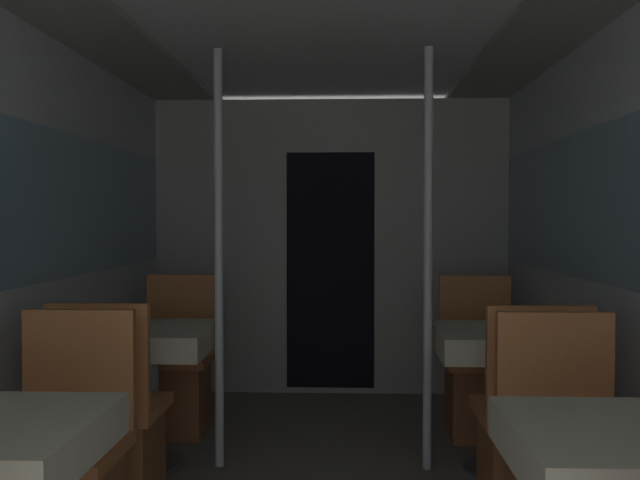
{
  "coord_description": "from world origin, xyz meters",
  "views": [
    {
      "loc": [
        0.13,
        -1.03,
        1.29
      ],
      "look_at": [
        -0.03,
        2.96,
        1.16
      ],
      "focal_mm": 40.0,
      "sensor_mm": 36.0,
      "label": 1
    }
  ],
  "objects_px": {
    "chair_left_near_1": "(112,444)",
    "dining_table_right_1": "(501,351)",
    "support_pole_left_1": "(219,259)",
    "chair_right_far_1": "(479,386)",
    "dining_table_left_1": "(148,348)",
    "chair_right_near_1": "(529,449)",
    "support_pole_right_1": "(428,260)",
    "chair_left_far_1": "(176,383)",
    "dining_table_right_0": "(634,467)"
  },
  "relations": [
    {
      "from": "dining_table_left_1",
      "to": "chair_left_near_1",
      "type": "height_order",
      "value": "chair_left_near_1"
    },
    {
      "from": "dining_table_left_1",
      "to": "chair_right_near_1",
      "type": "distance_m",
      "value": 1.93
    },
    {
      "from": "chair_right_far_1",
      "to": "chair_left_near_1",
      "type": "bearing_deg",
      "value": 32.38
    },
    {
      "from": "chair_left_far_1",
      "to": "dining_table_right_1",
      "type": "xyz_separation_m",
      "value": [
        1.81,
        -0.57,
        0.32
      ]
    },
    {
      "from": "support_pole_right_1",
      "to": "chair_left_near_1",
      "type": "bearing_deg",
      "value": -158.28
    },
    {
      "from": "dining_table_right_0",
      "to": "dining_table_right_1",
      "type": "distance_m",
      "value": 1.69
    },
    {
      "from": "dining_table_left_1",
      "to": "chair_right_near_1",
      "type": "relative_size",
      "value": 0.77
    },
    {
      "from": "chair_right_near_1",
      "to": "support_pole_right_1",
      "type": "distance_m",
      "value": 1.04
    },
    {
      "from": "dining_table_right_1",
      "to": "support_pole_right_1",
      "type": "distance_m",
      "value": 0.59
    },
    {
      "from": "chair_right_near_1",
      "to": "chair_left_far_1",
      "type": "bearing_deg",
      "value": 147.62
    },
    {
      "from": "dining_table_right_0",
      "to": "dining_table_right_1",
      "type": "height_order",
      "value": "same"
    },
    {
      "from": "support_pole_left_1",
      "to": "chair_right_near_1",
      "type": "height_order",
      "value": "support_pole_left_1"
    },
    {
      "from": "support_pole_left_1",
      "to": "dining_table_right_0",
      "type": "height_order",
      "value": "support_pole_left_1"
    },
    {
      "from": "chair_left_near_1",
      "to": "support_pole_left_1",
      "type": "distance_m",
      "value": 1.04
    },
    {
      "from": "dining_table_left_1",
      "to": "dining_table_right_1",
      "type": "xyz_separation_m",
      "value": [
        1.81,
        0.0,
        0.0
      ]
    },
    {
      "from": "support_pole_right_1",
      "to": "support_pole_left_1",
      "type": "bearing_deg",
      "value": 180.0
    },
    {
      "from": "dining_table_right_1",
      "to": "dining_table_right_0",
      "type": "bearing_deg",
      "value": -90.0
    },
    {
      "from": "support_pole_left_1",
      "to": "dining_table_right_1",
      "type": "height_order",
      "value": "support_pole_left_1"
    },
    {
      "from": "dining_table_left_1",
      "to": "chair_right_far_1",
      "type": "height_order",
      "value": "chair_right_far_1"
    },
    {
      "from": "chair_left_near_1",
      "to": "dining_table_right_1",
      "type": "bearing_deg",
      "value": 17.59
    },
    {
      "from": "dining_table_left_1",
      "to": "support_pole_right_1",
      "type": "relative_size",
      "value": 0.33
    },
    {
      "from": "support_pole_left_1",
      "to": "support_pole_right_1",
      "type": "height_order",
      "value": "same"
    },
    {
      "from": "dining_table_right_0",
      "to": "chair_right_near_1",
      "type": "height_order",
      "value": "chair_right_near_1"
    },
    {
      "from": "chair_left_near_1",
      "to": "chair_left_far_1",
      "type": "xyz_separation_m",
      "value": [
        0.0,
        1.15,
        0.0
      ]
    },
    {
      "from": "dining_table_left_1",
      "to": "chair_left_near_1",
      "type": "distance_m",
      "value": 0.66
    },
    {
      "from": "chair_left_far_1",
      "to": "dining_table_right_0",
      "type": "height_order",
      "value": "chair_left_far_1"
    },
    {
      "from": "chair_left_far_1",
      "to": "support_pole_right_1",
      "type": "bearing_deg",
      "value": 158.28
    },
    {
      "from": "dining_table_right_0",
      "to": "dining_table_right_1",
      "type": "bearing_deg",
      "value": 90.0
    },
    {
      "from": "support_pole_left_1",
      "to": "chair_right_near_1",
      "type": "distance_m",
      "value": 1.74
    },
    {
      "from": "support_pole_left_1",
      "to": "dining_table_right_1",
      "type": "relative_size",
      "value": 2.99
    },
    {
      "from": "dining_table_right_1",
      "to": "chair_right_near_1",
      "type": "relative_size",
      "value": 0.77
    },
    {
      "from": "support_pole_left_1",
      "to": "chair_right_near_1",
      "type": "xyz_separation_m",
      "value": [
        1.44,
        -0.57,
        -0.78
      ]
    },
    {
      "from": "chair_left_far_1",
      "to": "support_pole_right_1",
      "type": "relative_size",
      "value": 0.43
    },
    {
      "from": "support_pole_right_1",
      "to": "dining_table_left_1",
      "type": "bearing_deg",
      "value": 180.0
    },
    {
      "from": "dining_table_left_1",
      "to": "chair_left_far_1",
      "type": "bearing_deg",
      "value": 90.0
    },
    {
      "from": "support_pole_left_1",
      "to": "chair_left_near_1",
      "type": "bearing_deg",
      "value": -122.79
    },
    {
      "from": "chair_left_far_1",
      "to": "chair_right_far_1",
      "type": "height_order",
      "value": "same"
    },
    {
      "from": "dining_table_right_1",
      "to": "chair_right_near_1",
      "type": "distance_m",
      "value": 0.66
    },
    {
      "from": "chair_left_near_1",
      "to": "support_pole_left_1",
      "type": "xyz_separation_m",
      "value": [
        0.37,
        0.57,
        0.78
      ]
    },
    {
      "from": "chair_left_near_1",
      "to": "support_pole_left_1",
      "type": "relative_size",
      "value": 0.43
    },
    {
      "from": "dining_table_right_1",
      "to": "chair_right_near_1",
      "type": "xyz_separation_m",
      "value": [
        0.0,
        -0.57,
        -0.32
      ]
    },
    {
      "from": "dining_table_right_0",
      "to": "chair_right_near_1",
      "type": "bearing_deg",
      "value": 90.0
    },
    {
      "from": "chair_left_far_1",
      "to": "chair_right_near_1",
      "type": "distance_m",
      "value": 2.15
    },
    {
      "from": "support_pole_left_1",
      "to": "chair_right_far_1",
      "type": "relative_size",
      "value": 2.3
    },
    {
      "from": "chair_left_near_1",
      "to": "chair_left_far_1",
      "type": "bearing_deg",
      "value": 90.0
    },
    {
      "from": "support_pole_right_1",
      "to": "chair_right_near_1",
      "type": "bearing_deg",
      "value": -57.21
    },
    {
      "from": "dining_table_right_1",
      "to": "chair_right_near_1",
      "type": "bearing_deg",
      "value": -90.0
    },
    {
      "from": "chair_left_near_1",
      "to": "chair_right_near_1",
      "type": "height_order",
      "value": "same"
    },
    {
      "from": "chair_left_near_1",
      "to": "dining_table_right_0",
      "type": "distance_m",
      "value": 2.15
    },
    {
      "from": "dining_table_left_1",
      "to": "support_pole_left_1",
      "type": "height_order",
      "value": "support_pole_left_1"
    }
  ]
}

